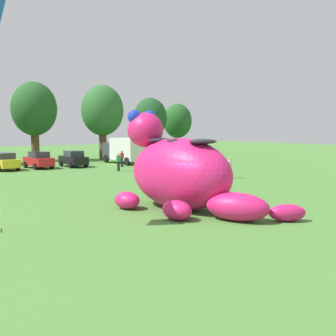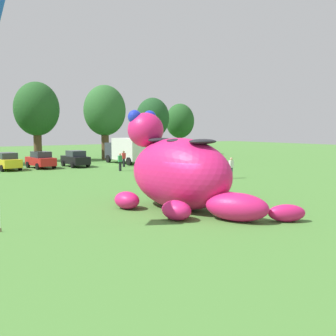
{
  "view_description": "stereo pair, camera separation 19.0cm",
  "coord_description": "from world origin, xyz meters",
  "px_view_note": "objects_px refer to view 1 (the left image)",
  "views": [
    {
      "loc": [
        -12.01,
        -14.9,
        4.07
      ],
      "look_at": [
        0.17,
        2.2,
        2.0
      ],
      "focal_mm": 43.04,
      "sensor_mm": 36.0,
      "label": 1
    },
    {
      "loc": [
        -11.85,
        -15.01,
        4.07
      ],
      "look_at": [
        0.17,
        2.2,
        2.0
      ],
      "focal_mm": 43.04,
      "sensor_mm": 36.0,
      "label": 2
    }
  ],
  "objects_px": {
    "car_yellow": "(4,161)",
    "box_truck": "(124,150)",
    "spectator_mid_field": "(162,161)",
    "spectator_wandering": "(122,159)",
    "spectator_by_cars": "(230,168)",
    "car_red": "(39,160)",
    "spectator_far_side": "(118,162)",
    "giant_inflatable_creature": "(180,172)",
    "car_black": "(73,159)"
  },
  "relations": [
    {
      "from": "car_red",
      "to": "box_truck",
      "type": "height_order",
      "value": "box_truck"
    },
    {
      "from": "car_yellow",
      "to": "spectator_by_cars",
      "type": "xyz_separation_m",
      "value": [
        13.43,
        -17.34,
        -0.01
      ]
    },
    {
      "from": "car_black",
      "to": "spectator_wandering",
      "type": "distance_m",
      "value": 5.17
    },
    {
      "from": "spectator_mid_field",
      "to": "spectator_by_cars",
      "type": "distance_m",
      "value": 9.23
    },
    {
      "from": "box_truck",
      "to": "spectator_mid_field",
      "type": "height_order",
      "value": "box_truck"
    },
    {
      "from": "car_yellow",
      "to": "car_black",
      "type": "height_order",
      "value": "same"
    },
    {
      "from": "spectator_by_cars",
      "to": "giant_inflatable_creature",
      "type": "bearing_deg",
      "value": -145.03
    },
    {
      "from": "giant_inflatable_creature",
      "to": "box_truck",
      "type": "height_order",
      "value": "giant_inflatable_creature"
    },
    {
      "from": "box_truck",
      "to": "spectator_wandering",
      "type": "xyz_separation_m",
      "value": [
        -2.22,
        -3.46,
        -0.75
      ]
    },
    {
      "from": "box_truck",
      "to": "spectator_far_side",
      "type": "relative_size",
      "value": 3.78
    },
    {
      "from": "car_yellow",
      "to": "box_truck",
      "type": "relative_size",
      "value": 0.66
    },
    {
      "from": "box_truck",
      "to": "car_yellow",
      "type": "bearing_deg",
      "value": 179.11
    },
    {
      "from": "car_red",
      "to": "spectator_by_cars",
      "type": "distance_m",
      "value": 20.02
    },
    {
      "from": "car_black",
      "to": "spectator_mid_field",
      "type": "height_order",
      "value": "car_black"
    },
    {
      "from": "car_red",
      "to": "box_truck",
      "type": "bearing_deg",
      "value": -0.83
    },
    {
      "from": "car_black",
      "to": "giant_inflatable_creature",
      "type": "bearing_deg",
      "value": -99.97
    },
    {
      "from": "car_red",
      "to": "spectator_far_side",
      "type": "height_order",
      "value": "car_red"
    },
    {
      "from": "spectator_mid_field",
      "to": "spectator_wandering",
      "type": "bearing_deg",
      "value": 115.12
    },
    {
      "from": "car_yellow",
      "to": "spectator_wandering",
      "type": "relative_size",
      "value": 2.48
    },
    {
      "from": "car_black",
      "to": "spectator_far_side",
      "type": "bearing_deg",
      "value": -73.9
    },
    {
      "from": "box_truck",
      "to": "spectator_wandering",
      "type": "distance_m",
      "value": 4.18
    },
    {
      "from": "car_red",
      "to": "car_black",
      "type": "bearing_deg",
      "value": -8.14
    },
    {
      "from": "car_black",
      "to": "spectator_by_cars",
      "type": "height_order",
      "value": "car_black"
    },
    {
      "from": "car_black",
      "to": "spectator_by_cars",
      "type": "relative_size",
      "value": 2.41
    },
    {
      "from": "giant_inflatable_creature",
      "to": "spectator_wandering",
      "type": "height_order",
      "value": "giant_inflatable_creature"
    },
    {
      "from": "spectator_wandering",
      "to": "spectator_mid_field",
      "type": "bearing_deg",
      "value": -64.88
    },
    {
      "from": "car_red",
      "to": "car_yellow",
      "type": "bearing_deg",
      "value": 178.96
    },
    {
      "from": "car_red",
      "to": "box_truck",
      "type": "xyz_separation_m",
      "value": [
        9.89,
        -0.14,
        0.74
      ]
    },
    {
      "from": "spectator_by_cars",
      "to": "car_yellow",
      "type": "bearing_deg",
      "value": 127.76
    },
    {
      "from": "giant_inflatable_creature",
      "to": "car_yellow",
      "type": "bearing_deg",
      "value": 95.88
    },
    {
      "from": "car_black",
      "to": "spectator_by_cars",
      "type": "bearing_deg",
      "value": -68.59
    },
    {
      "from": "spectator_far_side",
      "to": "spectator_by_cars",
      "type": "bearing_deg",
      "value": -65.42
    },
    {
      "from": "giant_inflatable_creature",
      "to": "spectator_far_side",
      "type": "xyz_separation_m",
      "value": [
        6.16,
        17.87,
        -1.0
      ]
    },
    {
      "from": "car_yellow",
      "to": "giant_inflatable_creature",
      "type": "bearing_deg",
      "value": -84.12
    },
    {
      "from": "giant_inflatable_creature",
      "to": "spectator_by_cars",
      "type": "distance_m",
      "value": 13.29
    },
    {
      "from": "car_red",
      "to": "spectator_far_side",
      "type": "bearing_deg",
      "value": -52.34
    },
    {
      "from": "car_red",
      "to": "spectator_mid_field",
      "type": "bearing_deg",
      "value": -39.57
    },
    {
      "from": "car_red",
      "to": "spectator_far_side",
      "type": "xyz_separation_m",
      "value": [
        5.41,
        -7.0,
        -0.01
      ]
    },
    {
      "from": "spectator_by_cars",
      "to": "spectator_wandering",
      "type": "distance_m",
      "value": 13.89
    },
    {
      "from": "car_red",
      "to": "car_black",
      "type": "distance_m",
      "value": 3.57
    },
    {
      "from": "spectator_wandering",
      "to": "spectator_far_side",
      "type": "height_order",
      "value": "same"
    },
    {
      "from": "spectator_by_cars",
      "to": "spectator_far_side",
      "type": "bearing_deg",
      "value": 114.58
    },
    {
      "from": "box_truck",
      "to": "spectator_far_side",
      "type": "xyz_separation_m",
      "value": [
        -4.48,
        -6.86,
        -0.75
      ]
    },
    {
      "from": "spectator_wandering",
      "to": "spectator_far_side",
      "type": "xyz_separation_m",
      "value": [
        -2.26,
        -3.4,
        0.0
      ]
    },
    {
      "from": "car_yellow",
      "to": "car_red",
      "type": "bearing_deg",
      "value": -1.04
    },
    {
      "from": "box_truck",
      "to": "car_black",
      "type": "bearing_deg",
      "value": -176.75
    },
    {
      "from": "giant_inflatable_creature",
      "to": "spectator_wandering",
      "type": "relative_size",
      "value": 5.62
    },
    {
      "from": "giant_inflatable_creature",
      "to": "spectator_far_side",
      "type": "relative_size",
      "value": 5.62
    },
    {
      "from": "box_truck",
      "to": "car_red",
      "type": "bearing_deg",
      "value": 179.17
    },
    {
      "from": "box_truck",
      "to": "spectator_by_cars",
      "type": "height_order",
      "value": "box_truck"
    }
  ]
}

